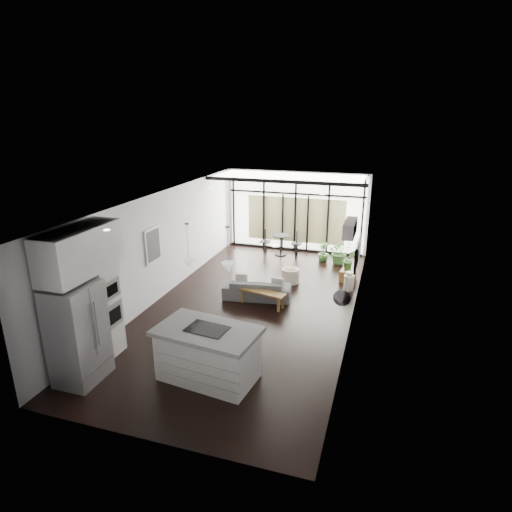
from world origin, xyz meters
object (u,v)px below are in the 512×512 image
Objects in this scene: pouf at (290,276)px; milk_can at (349,281)px; fridge at (78,334)px; island at (208,354)px; tv at (357,255)px; sofa at (257,286)px; console_bench at (262,298)px.

pouf is 1.69m from milk_can.
island is at bearing 18.01° from fridge.
island reaches higher than milk_can.
fridge is 3.61× the size of pouf.
milk_can is (1.68, -0.09, 0.06)m from pouf.
fridge is at bearing -114.06° from pouf.
tv is at bearing 47.80° from fridge.
tv is (0.21, -0.76, 1.03)m from milk_can.
milk_can is at bearing -159.69° from sofa.
milk_can reaches higher than pouf.
island is 1.69× the size of tv.
pouf is (0.37, 5.08, -0.30)m from island.
sofa is 2.72m from tv.
pouf is at bearing 155.93° from tv.
tv is at bearing -24.07° from pouf.
sofa is (1.99, 4.45, -0.59)m from fridge.
milk_can is 0.49× the size of tv.
pouf is (0.59, 1.35, -0.14)m from sofa.
fridge is at bearing -126.80° from milk_can.
milk_can is at bearing 74.96° from island.
sofa is at bearing -168.62° from tv.
milk_can is at bearing -2.92° from pouf.
fridge is 3.45× the size of milk_can.
sofa is at bearing 65.85° from fridge.
sofa is 1.43× the size of console_bench.
island is 4.87m from tv.
milk_can is at bearing 105.73° from tv.
tv reaches higher than sofa.
fridge is 4.91m from sofa.
pouf is at bearing 177.08° from milk_can.
fridge reaches higher than tv.
fridge reaches higher than sofa.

